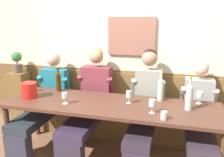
{
  "coord_description": "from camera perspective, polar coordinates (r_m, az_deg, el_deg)",
  "views": [
    {
      "loc": [
        0.74,
        -2.46,
        1.8
      ],
      "look_at": [
        -0.05,
        0.46,
        0.99
      ],
      "focal_mm": 38.19,
      "sensor_mm": 36.0,
      "label": 1
    }
  ],
  "objects": [
    {
      "name": "person_center_right_seat",
      "position": [
        3.2,
        8.02,
        -5.85
      ],
      "size": [
        0.47,
        1.21,
        1.35
      ],
      "color": "#332537",
      "rests_on": "ground"
    },
    {
      "name": "dining_table",
      "position": [
        2.96,
        -0.46,
        -7.31
      ],
      "size": [
        2.67,
        0.79,
        0.75
      ],
      "color": "#4F2E23",
      "rests_on": "ground"
    },
    {
      "name": "corner_pedestal",
      "position": [
        4.38,
        -21.02,
        -4.19
      ],
      "size": [
        0.28,
        0.28,
        0.87
      ],
      "primitive_type": "cube",
      "color": "brown",
      "rests_on": "ground"
    },
    {
      "name": "wall_bench",
      "position": [
        3.69,
        2.27,
        -9.35
      ],
      "size": [
        2.97,
        0.42,
        0.94
      ],
      "color": "brown",
      "rests_on": "ground"
    },
    {
      "name": "ice_bucket",
      "position": [
        3.29,
        -19.21,
        -2.65
      ],
      "size": [
        0.2,
        0.2,
        0.2
      ],
      "primitive_type": "cylinder",
      "color": "red",
      "rests_on": "dining_table"
    },
    {
      "name": "wine_glass_by_bottle",
      "position": [
        2.95,
        -11.27,
        -4.09
      ],
      "size": [
        0.07,
        0.07,
        0.14
      ],
      "color": "silver",
      "rests_on": "dining_table"
    },
    {
      "name": "room_wall_back",
      "position": [
        3.64,
        3.41,
        8.65
      ],
      "size": [
        6.8,
        0.12,
        2.8
      ],
      "color": "beige",
      "rests_on": "ground"
    },
    {
      "name": "wood_wainscot_panel",
      "position": [
        3.8,
        3.01,
        -5.28
      ],
      "size": [
        6.8,
        0.03,
        0.97
      ],
      "primitive_type": "cube",
      "color": "brown",
      "rests_on": "ground"
    },
    {
      "name": "person_right_seat",
      "position": [
        3.18,
        20.22,
        -8.03
      ],
      "size": [
        0.48,
        1.2,
        1.24
      ],
      "color": "#373134",
      "rests_on": "ground"
    },
    {
      "name": "potted_plant",
      "position": [
        4.23,
        -21.8,
        3.84
      ],
      "size": [
        0.17,
        0.17,
        0.35
      ],
      "color": "brown",
      "rests_on": "corner_pedestal"
    },
    {
      "name": "wine_bottle_clear_water",
      "position": [
        2.83,
        18.01,
        -4.02
      ],
      "size": [
        0.08,
        0.08,
        0.39
      ],
      "color": "#B0C1BC",
      "rests_on": "dining_table"
    },
    {
      "name": "water_tumbler_center",
      "position": [
        2.55,
        12.31,
        -8.64
      ],
      "size": [
        0.07,
        0.07,
        0.09
      ],
      "primitive_type": "cylinder",
      "color": "silver",
      "rests_on": "dining_table"
    },
    {
      "name": "person_left_seat",
      "position": [
        3.37,
        -5.3,
        -5.15
      ],
      "size": [
        0.54,
        1.2,
        1.33
      ],
      "color": "#2F2838",
      "rests_on": "ground"
    },
    {
      "name": "wine_glass_center_front",
      "position": [
        2.92,
        4.02,
        -3.93
      ],
      "size": [
        0.06,
        0.06,
        0.16
      ],
      "color": "silver",
      "rests_on": "dining_table"
    },
    {
      "name": "wine_glass_center_rear",
      "position": [
        2.65,
        9.59,
        -5.94
      ],
      "size": [
        0.07,
        0.07,
        0.16
      ],
      "color": "silver",
      "rests_on": "dining_table"
    },
    {
      "name": "wine_glass_mid_right",
      "position": [
        3.08,
        20.22,
        -3.69
      ],
      "size": [
        0.08,
        0.08,
        0.15
      ],
      "color": "silver",
      "rests_on": "dining_table"
    },
    {
      "name": "person_center_left_seat",
      "position": [
        3.64,
        -15.83,
        -4.6
      ],
      "size": [
        0.51,
        1.2,
        1.26
      ],
      "color": "#2E2C3D",
      "rests_on": "ground"
    },
    {
      "name": "wine_bottle_amber_mid",
      "position": [
        3.46,
        -12.73,
        -0.52
      ],
      "size": [
        0.07,
        0.07,
        0.36
      ],
      "color": "#3D260A",
      "rests_on": "dining_table"
    },
    {
      "name": "wine_glass_mid_left",
      "position": [
        3.54,
        -19.36,
        -1.38
      ],
      "size": [
        0.06,
        0.06,
        0.15
      ],
      "color": "silver",
      "rests_on": "dining_table"
    },
    {
      "name": "wine_bottle_green_tall",
      "position": [
        3.04,
        11.58,
        -2.43
      ],
      "size": [
        0.07,
        0.07,
        0.37
      ],
      "color": "#B0C5BB",
      "rests_on": "dining_table"
    }
  ]
}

